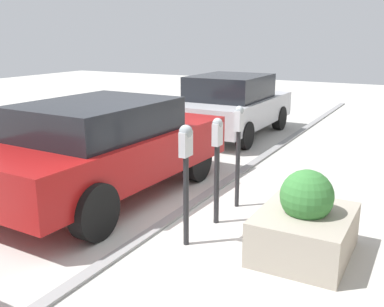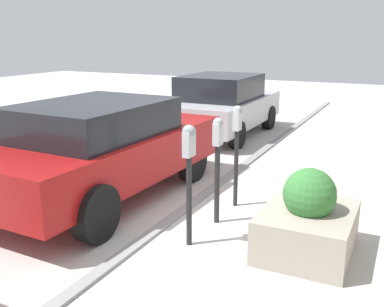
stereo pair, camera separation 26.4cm
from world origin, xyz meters
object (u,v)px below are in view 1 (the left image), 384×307
at_px(parking_meter_nearest, 186,162).
at_px(planter_box, 305,224).
at_px(parking_meter_middle, 238,140).
at_px(parking_meter_second, 217,155).
at_px(parked_car_middle, 104,146).
at_px(parked_car_rear, 232,105).

xyz_separation_m(parking_meter_nearest, planter_box, (0.44, -1.35, -0.69)).
distance_m(parking_meter_middle, planter_box, 1.80).
xyz_separation_m(parking_meter_second, parking_meter_middle, (0.70, -0.01, 0.07)).
bearing_deg(parking_meter_nearest, parked_car_middle, 65.67).
xyz_separation_m(parking_meter_nearest, parking_meter_second, (0.78, -0.04, -0.10)).
xyz_separation_m(parking_meter_nearest, parked_car_middle, (0.90, 1.99, -0.24)).
bearing_deg(parking_meter_second, parking_meter_middle, -0.71).
bearing_deg(parked_car_rear, parking_meter_nearest, -160.95).
bearing_deg(planter_box, parked_car_middle, 82.11).
height_order(planter_box, parked_car_middle, parked_car_middle).
distance_m(parking_meter_nearest, parking_meter_middle, 1.49).
distance_m(parking_meter_nearest, planter_box, 1.57).
height_order(parking_meter_second, planter_box, parking_meter_second).
relative_size(planter_box, parked_car_rear, 0.32).
bearing_deg(parking_meter_middle, planter_box, -128.86).
bearing_deg(planter_box, parking_meter_nearest, 107.96).
relative_size(parking_meter_second, parked_car_middle, 0.33).
relative_size(parking_meter_second, parking_meter_middle, 0.96).
bearing_deg(parked_car_rear, parked_car_middle, -178.98).
bearing_deg(parking_meter_second, parked_car_middle, 86.69).
height_order(parking_meter_nearest, planter_box, parking_meter_nearest).
height_order(parking_meter_second, parked_car_rear, parked_car_rear).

